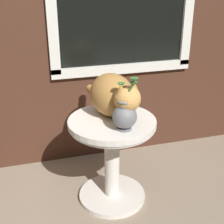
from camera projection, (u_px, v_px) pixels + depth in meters
The scene contains 3 objects.
wicker_side_table at pixel (112, 147), 1.95m from camera, with size 0.53×0.53×0.56m.
cat at pixel (113, 95), 1.88m from camera, with size 0.30×0.63×0.26m.
pewter_vase_with_ivy at pixel (125, 114), 1.72m from camera, with size 0.13×0.14×0.31m.
Camera 1 is at (-0.25, -1.38, 1.36)m, focal length 51.07 mm.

